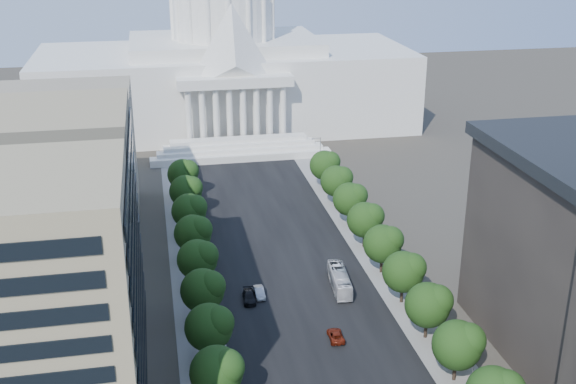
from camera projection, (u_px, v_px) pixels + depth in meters
road_asphalt at (276, 241)px, 156.07m from camera, size 30.00×260.00×0.01m
sidewalk_left at (187, 249)px, 152.70m from camera, size 8.00×260.00×0.02m
sidewalk_right at (360, 235)px, 159.44m from camera, size 8.00×260.00×0.02m
capitol at (225, 65)px, 235.76m from camera, size 120.00×56.00×73.00m
office_block_left_far at (42, 175)px, 151.31m from camera, size 38.00×52.00×30.00m
tree_l_c at (219, 371)px, 100.98m from camera, size 7.79×7.60×9.97m
tree_l_d at (211, 326)px, 111.97m from camera, size 7.79×7.60×9.97m
tree_l_e at (204, 289)px, 122.96m from camera, size 7.79×7.60×9.97m
tree_l_f at (199, 258)px, 133.95m from camera, size 7.79×7.60×9.97m
tree_l_g at (194, 232)px, 144.94m from camera, size 7.79×7.60×9.97m
tree_l_h at (191, 210)px, 155.93m from camera, size 7.79×7.60×9.97m
tree_l_i at (187, 190)px, 166.92m from camera, size 7.79×7.60×9.97m
tree_l_j at (184, 173)px, 177.91m from camera, size 7.79×7.60×9.97m
tree_r_c at (460, 344)px, 107.36m from camera, size 7.79×7.60×9.97m
tree_r_d at (430, 304)px, 118.35m from camera, size 7.79×7.60×9.97m
tree_r_e at (405, 271)px, 129.34m from camera, size 7.79×7.60×9.97m
tree_r_f at (384, 243)px, 140.33m from camera, size 7.79×7.60×9.97m
tree_r_g at (367, 219)px, 151.32m from camera, size 7.79×7.60×9.97m
tree_r_h at (351, 198)px, 162.31m from camera, size 7.79×7.60×9.97m
tree_r_i at (338, 180)px, 173.30m from camera, size 7.79×7.60×9.97m
tree_r_j at (326, 164)px, 184.29m from camera, size 7.79×7.60×9.97m
streetlight_b at (472, 349)px, 107.13m from camera, size 2.61×0.44×9.00m
streetlight_c at (413, 273)px, 130.03m from camera, size 2.61×0.44×9.00m
streetlight_d at (372, 219)px, 152.92m from camera, size 2.61×0.44×9.00m
streetlight_e at (342, 179)px, 175.81m from camera, size 2.61×0.44×9.00m
streetlight_f at (318, 149)px, 198.71m from camera, size 2.61×0.44×9.00m
car_silver at (259, 292)px, 133.44m from camera, size 1.70×4.84×1.59m
car_red at (336, 336)px, 119.96m from camera, size 2.55×5.17×1.41m
car_dark_b at (249, 297)px, 131.85m from camera, size 2.54×5.62×1.60m
city_bus at (340, 280)px, 136.03m from camera, size 3.93×12.51×3.43m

